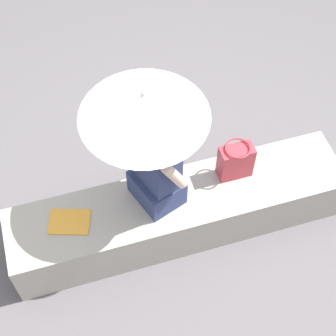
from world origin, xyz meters
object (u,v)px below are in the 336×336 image
person_seated (156,164)px  parasol (144,106)px  handbag_black (236,161)px  magazine (69,222)px

person_seated → parasol: 0.54m
parasol → handbag_black: (0.65, -0.02, -0.78)m
magazine → handbag_black: bearing=20.7°
magazine → person_seated: bearing=20.9°
person_seated → magazine: (-0.64, -0.03, -0.38)m
parasol → person_seated: bearing=-38.7°
handbag_black → magazine: (-1.24, -0.06, -0.14)m
person_seated → handbag_black: bearing=2.6°
person_seated → handbag_black: (0.59, 0.03, -0.24)m
person_seated → handbag_black: 0.64m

